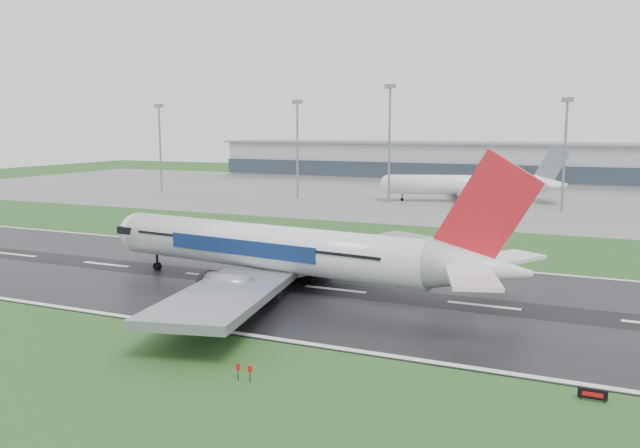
% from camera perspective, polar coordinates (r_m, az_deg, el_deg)
% --- Properties ---
extents(ground, '(520.00, 520.00, 0.00)m').
position_cam_1_polar(ground, '(89.23, 1.34, -5.80)').
color(ground, '#214A1B').
rests_on(ground, ground).
extents(runway, '(400.00, 45.00, 0.10)m').
position_cam_1_polar(runway, '(89.21, 1.34, -5.77)').
color(runway, black).
rests_on(runway, ground).
extents(apron, '(400.00, 130.00, 0.08)m').
position_cam_1_polar(apron, '(208.67, 14.66, 2.21)').
color(apron, slate).
rests_on(apron, ground).
extents(terminal, '(240.00, 36.00, 15.00)m').
position_cam_1_polar(terminal, '(267.29, 16.83, 5.07)').
color(terminal, '#91949C').
rests_on(terminal, ground).
extents(main_airliner, '(70.00, 67.37, 18.68)m').
position_cam_1_polar(main_airliner, '(86.99, -2.44, 0.17)').
color(main_airliner, silver).
rests_on(main_airliner, runway).
extents(parked_airliner, '(68.01, 65.57, 16.10)m').
position_cam_1_polar(parked_airliner, '(195.90, 12.95, 4.25)').
color(parked_airliner, white).
rests_on(parked_airliner, apron).
extents(runway_sign, '(2.30, 0.31, 1.04)m').
position_cam_1_polar(runway_sign, '(58.99, 22.77, -13.63)').
color(runway_sign, black).
rests_on(runway_sign, ground).
extents(floodmast_0, '(0.64, 0.64, 28.30)m').
position_cam_1_polar(floodmast_0, '(227.30, -13.81, 6.31)').
color(floodmast_0, gray).
rests_on(floodmast_0, ground).
extents(floodmast_1, '(0.64, 0.64, 28.81)m').
position_cam_1_polar(floodmast_1, '(200.06, -1.99, 6.35)').
color(floodmast_1, gray).
rests_on(floodmast_1, ground).
extents(floodmast_2, '(0.64, 0.64, 32.72)m').
position_cam_1_polar(floodmast_2, '(189.04, 6.09, 6.77)').
color(floodmast_2, gray).
rests_on(floodmast_2, ground).
extents(floodmast_3, '(0.64, 0.64, 28.20)m').
position_cam_1_polar(floodmast_3, '(180.32, 20.62, 5.47)').
color(floodmast_3, gray).
rests_on(floodmast_3, ground).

